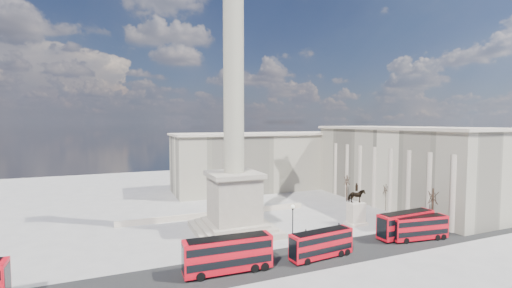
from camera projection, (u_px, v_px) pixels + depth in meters
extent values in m
plane|color=#9F9B97|center=(244.00, 241.00, 56.82)|extent=(180.00, 180.00, 0.00)
cube|color=#262626|center=(300.00, 258.00, 49.50)|extent=(120.00, 9.00, 0.01)
cube|color=#A89D8C|center=(234.00, 229.00, 61.40)|extent=(14.00, 14.00, 1.00)
cube|color=#A89D8C|center=(234.00, 225.00, 61.35)|extent=(12.00, 12.00, 0.50)
cube|color=#A89D8C|center=(234.00, 222.00, 61.32)|extent=(10.00, 10.00, 0.50)
cube|color=#A89D8C|center=(234.00, 199.00, 61.05)|extent=(8.00, 8.00, 8.00)
cube|color=#A89D8C|center=(234.00, 175.00, 60.77)|extent=(9.00, 9.00, 0.80)
cylinder|color=#A8A38B|center=(234.00, 76.00, 59.67)|extent=(3.60, 3.60, 34.00)
cube|color=beige|center=(217.00, 214.00, 71.54)|extent=(40.00, 0.60, 1.10)
cube|color=beige|center=(404.00, 167.00, 82.63)|extent=(18.00, 45.00, 18.00)
cube|color=beige|center=(405.00, 128.00, 82.04)|extent=(19.00, 46.00, 0.60)
cube|color=beige|center=(260.00, 162.00, 100.83)|extent=(50.00, 16.00, 16.00)
cube|color=beige|center=(260.00, 134.00, 100.30)|extent=(51.00, 17.00, 0.60)
cube|color=red|center=(228.00, 254.00, 44.65)|extent=(11.77, 3.09, 4.30)
cube|color=black|center=(228.00, 260.00, 44.70)|extent=(11.31, 3.13, 0.96)
cube|color=black|center=(228.00, 245.00, 44.58)|extent=(11.31, 3.13, 0.96)
cube|color=black|center=(228.00, 237.00, 44.51)|extent=(10.60, 2.78, 0.06)
cylinder|color=black|center=(199.00, 273.00, 43.44)|extent=(1.27, 2.82, 1.17)
cylinder|color=black|center=(252.00, 265.00, 45.91)|extent=(1.27, 2.82, 1.17)
cylinder|color=black|center=(261.00, 263.00, 46.39)|extent=(1.27, 2.82, 1.17)
cube|color=red|center=(321.00, 243.00, 49.48)|extent=(10.14, 3.25, 3.67)
cube|color=black|center=(321.00, 248.00, 49.53)|extent=(9.75, 3.27, 0.82)
cube|color=black|center=(321.00, 237.00, 49.42)|extent=(9.75, 3.27, 0.82)
cube|color=black|center=(321.00, 231.00, 49.37)|extent=(9.13, 2.92, 0.05)
cylinder|color=black|center=(303.00, 259.00, 48.04)|extent=(1.23, 2.47, 1.00)
cylinder|color=black|center=(336.00, 251.00, 50.90)|extent=(1.23, 2.47, 1.00)
cylinder|color=black|center=(342.00, 250.00, 51.47)|extent=(1.23, 2.47, 1.00)
cube|color=red|center=(419.00, 227.00, 57.11)|extent=(10.24, 3.55, 3.69)
cube|color=black|center=(419.00, 231.00, 57.15)|extent=(9.85, 3.55, 0.82)
cube|color=black|center=(419.00, 221.00, 57.05)|extent=(9.85, 3.55, 0.82)
cube|color=black|center=(419.00, 216.00, 56.99)|extent=(9.21, 3.19, 0.05)
cylinder|color=black|center=(402.00, 239.00, 56.36)|extent=(1.30, 2.51, 1.00)
cylinder|color=black|center=(433.00, 236.00, 57.95)|extent=(1.30, 2.51, 1.00)
cylinder|color=black|center=(438.00, 235.00, 58.26)|extent=(1.30, 2.51, 1.00)
cube|color=red|center=(406.00, 224.00, 58.19)|extent=(11.14, 3.08, 4.06)
cube|color=black|center=(406.00, 228.00, 58.23)|extent=(10.71, 3.12, 0.90)
cube|color=black|center=(406.00, 218.00, 58.12)|extent=(10.71, 3.12, 0.90)
cube|color=black|center=(406.00, 212.00, 58.06)|extent=(10.03, 2.77, 0.06)
cylinder|color=black|center=(390.00, 238.00, 56.74)|extent=(1.24, 2.68, 1.10)
cylinder|color=black|center=(418.00, 232.00, 59.63)|extent=(1.24, 2.68, 1.10)
cylinder|color=black|center=(423.00, 231.00, 60.20)|extent=(1.24, 2.68, 1.10)
cylinder|color=black|center=(293.00, 243.00, 54.95)|extent=(0.44, 0.44, 0.50)
cylinder|color=black|center=(293.00, 227.00, 54.78)|extent=(0.16, 0.16, 5.99)
cylinder|color=black|center=(293.00, 209.00, 54.59)|extent=(0.30, 0.30, 0.30)
sphere|color=silver|center=(293.00, 207.00, 54.57)|extent=(0.56, 0.56, 0.56)
cube|color=beige|center=(356.00, 223.00, 65.92)|extent=(3.85, 2.89, 0.48)
cube|color=beige|center=(356.00, 214.00, 65.81)|extent=(3.08, 2.12, 4.23)
imported|color=black|center=(356.00, 196.00, 65.59)|extent=(3.36, 2.27, 2.60)
cylinder|color=black|center=(357.00, 188.00, 65.49)|extent=(0.48, 0.48, 1.15)
sphere|color=black|center=(357.00, 184.00, 65.44)|extent=(0.35, 0.35, 0.35)
cylinder|color=#332319|center=(433.00, 210.00, 61.82)|extent=(0.31, 0.31, 7.77)
cylinder|color=#332319|center=(386.00, 197.00, 76.06)|extent=(0.28, 0.28, 6.05)
cylinder|color=#332319|center=(347.00, 188.00, 85.06)|extent=(0.28, 0.28, 6.58)
imported|color=black|center=(339.00, 227.00, 61.69)|extent=(0.63, 0.47, 1.57)
imported|color=black|center=(381.00, 230.00, 59.61)|extent=(0.87, 0.69, 1.72)
imported|color=black|center=(306.00, 234.00, 57.66)|extent=(0.60, 1.05, 1.69)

